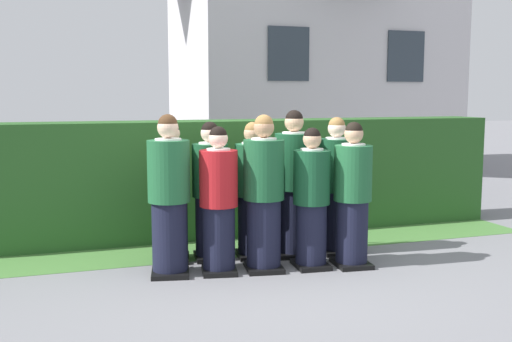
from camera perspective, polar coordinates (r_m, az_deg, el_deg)
The scene contains 14 objects.
ground_plane at distance 6.71m, azimuth 0.76°, elevation -9.22°, with size 60.00×60.00×0.00m, color slate.
student_front_row_0 at distance 6.43m, azimuth -8.13°, elevation -2.62°, with size 0.48×0.55×1.69m.
student_in_red_blazer at distance 6.46m, azimuth -3.51°, elevation -3.09°, with size 0.44×0.51×1.56m.
student_front_row_2 at distance 6.54m, azimuth 0.75°, elevation -2.42°, with size 0.46×0.56×1.68m.
student_front_row_3 at distance 6.67m, azimuth 5.21°, elevation -2.88°, with size 0.40×0.47×1.54m.
student_front_row_4 at distance 6.78m, azimuth 9.02°, elevation -2.53°, with size 0.42×0.49×1.60m.
student_rear_row_0 at distance 6.97m, azimuth -7.88°, elevation -2.27°, with size 0.46×0.52×1.59m.
student_rear_row_1 at distance 7.00m, azimuth -4.29°, elevation -2.18°, with size 0.42×0.49×1.59m.
student_rear_row_2 at distance 7.07m, azimuth -0.31°, elevation -2.11°, with size 0.42×0.50×1.58m.
student_rear_row_3 at distance 7.15m, azimuth 3.54°, elevation -1.47°, with size 0.49×0.58×1.72m.
student_rear_row_4 at distance 7.32m, azimuth 7.48°, elevation -1.65°, with size 0.42×0.53×1.63m.
hedge at distance 8.24m, azimuth -3.39°, elevation -0.64°, with size 8.01×0.70×1.55m.
school_building_main at distance 15.25m, azimuth 4.99°, elevation 12.06°, with size 6.50×4.52×6.22m.
lawn_strip at distance 7.63m, azimuth -1.76°, elevation -7.16°, with size 8.01×0.90×0.01m, color #477A38.
Camera 1 is at (-2.13, -6.07, 1.90)m, focal length 42.74 mm.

